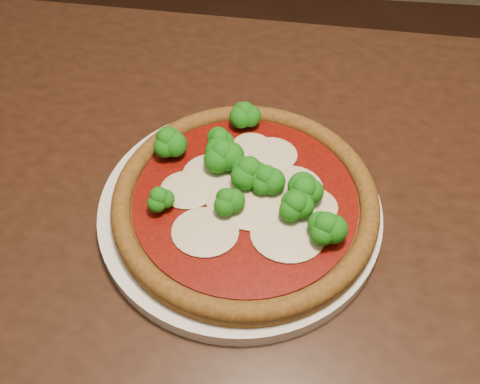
# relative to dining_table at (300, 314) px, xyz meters

# --- Properties ---
(dining_table) EXTENTS (1.32, 0.95, 0.75)m
(dining_table) POSITION_rel_dining_table_xyz_m (0.00, 0.00, 0.00)
(dining_table) COLOR black
(dining_table) RESTS_ON floor
(plate) EXTENTS (0.31, 0.31, 0.02)m
(plate) POSITION_rel_dining_table_xyz_m (-0.08, 0.07, 0.10)
(plate) COLOR silver
(plate) RESTS_ON dining_table
(pizza) EXTENTS (0.29, 0.29, 0.06)m
(pizza) POSITION_rel_dining_table_xyz_m (-0.07, 0.07, 0.12)
(pizza) COLOR brown
(pizza) RESTS_ON plate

